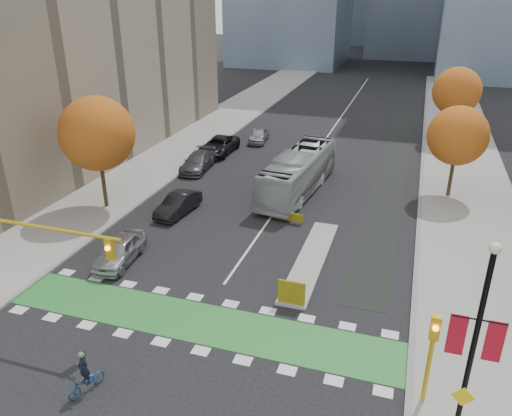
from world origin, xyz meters
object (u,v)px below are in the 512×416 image
Objects in this scene: tree_west at (97,134)px; parked_car_d at (219,146)px; traffic_signal_east at (432,347)px; parked_car_e at (259,135)px; parked_car_b at (178,204)px; cyclist at (86,379)px; parked_car_c at (198,162)px; tree_east_near at (458,136)px; tree_east_far at (457,91)px; banner_lamppost at (474,346)px; bus at (298,172)px; parked_car_a at (120,250)px; traffic_signal_west at (19,244)px; hazard_board at (291,293)px.

tree_west is 15.76m from parked_car_d.
traffic_signal_east reaches higher than parked_car_e.
parked_car_b is 14.21m from parked_car_d.
tree_west is at bearing 139.48° from cyclist.
tree_west reaches higher than parked_car_c.
parked_car_b is at bearing -96.60° from parked_car_e.
tree_east_near is 0.92× the size of tree_east_far.
banner_lamppost reaches higher than tree_east_far.
tree_east_far is at bearing 28.02° from parked_car_d.
banner_lamppost is 0.70× the size of bus.
tree_east_far is 40.52m from banner_lamppost.
banner_lamppost reaches higher than parked_car_c.
parked_car_c is (-19.50, 22.21, -1.99)m from traffic_signal_east.
tree_east_far is 38.10m from parked_car_a.
parked_car_b is at bearing 139.79° from banner_lamppost.
tree_east_near reaches higher than parked_car_e.
tree_east_far is 1.33× the size of parked_car_d.
traffic_signal_west is at bearing -99.15° from parked_car_e.
tree_east_near is at bearing -34.27° from parked_car_e.
tree_west is 4.15× the size of cyclist.
tree_west reaches higher than parked_car_e.
tree_west is 35.73m from tree_east_far.
hazard_board is at bearing -33.11° from parked_car_b.
tree_east_far is 1.48× the size of parked_car_c.
parked_car_b is (-18.00, 15.22, -3.89)m from banner_lamppost.
banner_lamppost is 14.49m from cyclist.
tree_east_far reaches higher than parked_car_d.
parked_car_d is at bearing 125.63° from traffic_signal_east.
tree_east_near reaches higher than cyclist.
tree_east_near is 1.57× the size of parked_car_a.
hazard_board is 19.93m from tree_east_near.
hazard_board is 0.20× the size of tree_east_near.
cyclist is (5.57, -3.54, -3.37)m from traffic_signal_west.
tree_west reaches higher than parked_car_b.
hazard_board is at bearing -11.40° from parked_car_a.
parked_car_a is 21.41m from parked_car_d.
tree_east_near is 24.51m from banner_lamppost.
cyclist is 10.42m from parked_car_a.
tree_east_far is 0.90× the size of traffic_signal_west.
traffic_signal_east is at bearing -31.95° from parked_car_b.
tree_east_far is at bearing 11.74° from parked_car_e.
cyclist is (9.64, -16.05, -4.95)m from tree_west.
cyclist is at bearing -173.62° from banner_lamppost.
banner_lamppost is 35.88m from parked_car_d.
parked_car_c is 5.00m from parked_car_d.
banner_lamppost is at bearing -34.29° from parked_car_b.
tree_east_near is 1.23× the size of parked_car_d.
tree_west is 2.01× the size of traffic_signal_east.
parked_car_d is (-2.50, 13.99, 0.08)m from parked_car_b.
parked_car_a is 26.29m from parked_car_e.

